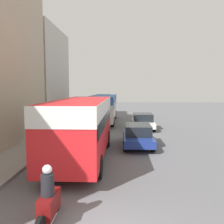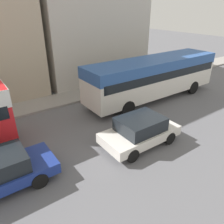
# 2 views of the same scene
# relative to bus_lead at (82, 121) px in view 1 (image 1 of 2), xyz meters

# --- Properties ---
(building_far_terrace) EXTENTS (6.78, 9.31, 9.92)m
(building_far_terrace) POSITION_rel_bus_lead_xyz_m (-7.99, 13.48, 2.92)
(building_far_terrace) COLOR beige
(building_far_terrace) RESTS_ON ground_plane
(bus_lead) EXTENTS (2.55, 9.12, 3.16)m
(bus_lead) POSITION_rel_bus_lead_xyz_m (0.00, 0.00, 0.00)
(bus_lead) COLOR red
(bus_lead) RESTS_ON ground_plane
(bus_following) EXTENTS (2.58, 10.66, 2.95)m
(bus_following) POSITION_rel_bus_lead_xyz_m (0.02, 14.33, -0.12)
(bus_following) COLOR silver
(bus_following) RESTS_ON ground_plane
(motorcycle_behind_lead) EXTENTS (0.38, 2.24, 1.73)m
(motorcycle_behind_lead) POSITION_rel_bus_lead_xyz_m (0.11, -6.43, -1.36)
(motorcycle_behind_lead) COLOR maroon
(motorcycle_behind_lead) RESTS_ON ground_plane
(car_crossing) EXTENTS (1.97, 3.91, 1.45)m
(car_crossing) POSITION_rel_bus_lead_xyz_m (3.95, 9.57, -1.28)
(car_crossing) COLOR silver
(car_crossing) RESTS_ON ground_plane
(car_far_curb) EXTENTS (1.91, 4.54, 1.41)m
(car_far_curb) POSITION_rel_bus_lead_xyz_m (3.10, 3.10, -1.30)
(car_far_curb) COLOR navy
(car_far_curb) RESTS_ON ground_plane
(pedestrian_near_curb) EXTENTS (0.37, 0.37, 1.86)m
(pedestrian_near_curb) POSITION_rel_bus_lead_xyz_m (-3.76, 3.09, -0.93)
(pedestrian_near_curb) COLOR #232838
(pedestrian_near_curb) RESTS_ON sidewalk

